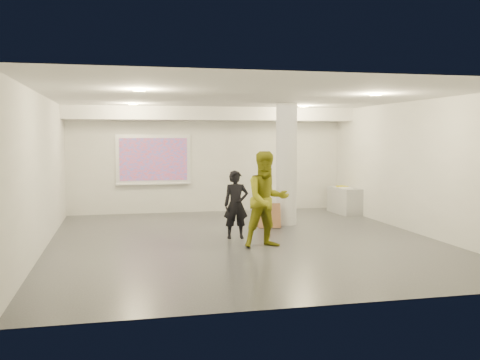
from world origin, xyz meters
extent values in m
cube|color=#33353A|center=(0.00, 0.00, 0.00)|extent=(8.00, 9.00, 0.01)
cube|color=silver|center=(0.00, 0.00, 3.00)|extent=(8.00, 9.00, 0.01)
cube|color=silver|center=(0.00, 4.50, 1.50)|extent=(8.00, 0.01, 3.00)
cube|color=silver|center=(0.00, -4.50, 1.50)|extent=(8.00, 0.01, 3.00)
cube|color=silver|center=(-4.00, 0.00, 1.50)|extent=(0.01, 9.00, 3.00)
cube|color=silver|center=(4.00, 0.00, 1.50)|extent=(0.01, 9.00, 3.00)
cube|color=silver|center=(0.00, 3.95, 2.82)|extent=(8.00, 1.10, 0.36)
cylinder|color=#F2EB7E|center=(-2.20, 2.50, 2.98)|extent=(0.22, 0.22, 0.02)
cylinder|color=#F2EB7E|center=(2.20, 2.50, 2.98)|extent=(0.22, 0.22, 0.02)
cylinder|color=#F2EB7E|center=(-2.20, -1.50, 2.98)|extent=(0.22, 0.22, 0.02)
cylinder|color=#F2EB7E|center=(2.20, -1.50, 2.98)|extent=(0.22, 0.22, 0.02)
cylinder|color=silver|center=(1.50, 1.80, 1.50)|extent=(0.52, 0.52, 3.00)
cube|color=white|center=(-1.60, 4.46, 1.55)|extent=(2.10, 0.06, 1.40)
cube|color=blue|center=(-1.60, 4.42, 1.55)|extent=(1.90, 0.01, 1.20)
cube|color=white|center=(-1.60, 4.40, 0.85)|extent=(2.10, 0.08, 0.04)
cube|color=#A0A2A5|center=(3.72, 3.25, 0.37)|extent=(0.59, 1.29, 0.74)
cube|color=white|center=(3.68, 3.11, 0.75)|extent=(0.28, 0.35, 0.02)
cube|color=#E1D501|center=(3.72, 3.46, 0.76)|extent=(0.29, 0.35, 0.03)
cube|color=#8F5F3D|center=(0.94, 1.37, 0.30)|extent=(0.57, 0.25, 0.59)
cube|color=#8F5F3D|center=(0.93, 1.58, 0.28)|extent=(0.51, 0.15, 0.55)
imported|color=black|center=(-0.12, 0.26, 0.73)|extent=(0.55, 0.38, 1.46)
imported|color=olive|center=(0.28, -0.77, 0.95)|extent=(1.01, 0.84, 1.90)
camera|label=1|loc=(-2.56, -10.87, 2.19)|focal=40.00mm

